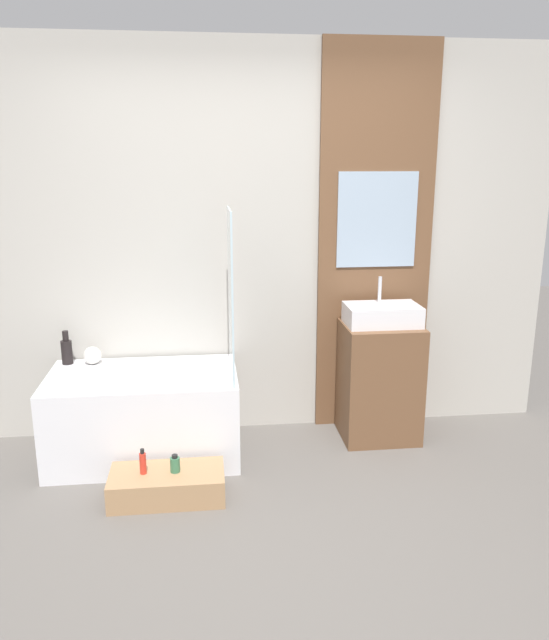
# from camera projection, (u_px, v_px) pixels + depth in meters

# --- Properties ---
(ground_plane) EXTENTS (12.00, 12.00, 0.00)m
(ground_plane) POSITION_uv_depth(u_px,v_px,m) (273.00, 560.00, 2.98)
(ground_plane) COLOR #605B56
(wall_tiled_back) EXTENTS (4.20, 0.06, 2.60)m
(wall_tiled_back) POSITION_uv_depth(u_px,v_px,m) (246.00, 244.00, 4.16)
(wall_tiled_back) COLOR #B7B2A8
(wall_tiled_back) RESTS_ON ground_plane
(wall_wood_accent) EXTENTS (0.78, 0.04, 2.60)m
(wall_wood_accent) POSITION_uv_depth(u_px,v_px,m) (375.00, 242.00, 4.21)
(wall_wood_accent) COLOR brown
(wall_wood_accent) RESTS_ON ground_plane
(bathtub) EXTENTS (1.18, 0.69, 0.55)m
(bathtub) POSITION_uv_depth(u_px,v_px,m) (144.00, 415.00, 3.97)
(bathtub) COLOR white
(bathtub) RESTS_ON ground_plane
(glass_shower_screen) EXTENTS (0.01, 0.45, 1.03)m
(glass_shower_screen) POSITION_uv_depth(u_px,v_px,m) (231.00, 295.00, 3.73)
(glass_shower_screen) COLOR silver
(glass_shower_screen) RESTS_ON bathtub
(wooden_step_bench) EXTENTS (0.64, 0.32, 0.16)m
(wooden_step_bench) POSITION_uv_depth(u_px,v_px,m) (167.00, 485.00, 3.51)
(wooden_step_bench) COLOR #A87F56
(wooden_step_bench) RESTS_ON ground_plane
(vanity_cabinet) EXTENTS (0.51, 0.44, 0.79)m
(vanity_cabinet) POSITION_uv_depth(u_px,v_px,m) (379.00, 381.00, 4.21)
(vanity_cabinet) COLOR brown
(vanity_cabinet) RESTS_ON ground_plane
(sink) EXTENTS (0.48, 0.30, 0.31)m
(sink) POSITION_uv_depth(u_px,v_px,m) (382.00, 315.00, 4.09)
(sink) COLOR white
(sink) RESTS_ON vanity_cabinet
(vase_tall_dark) EXTENTS (0.07, 0.07, 0.22)m
(vase_tall_dark) POSITION_uv_depth(u_px,v_px,m) (67.00, 350.00, 4.07)
(vase_tall_dark) COLOR black
(vase_tall_dark) RESTS_ON bathtub
(vase_round_light) EXTENTS (0.12, 0.12, 0.12)m
(vase_round_light) POSITION_uv_depth(u_px,v_px,m) (92.00, 355.00, 4.07)
(vase_round_light) COLOR silver
(vase_round_light) RESTS_ON bathtub
(bottle_soap_primary) EXTENTS (0.04, 0.04, 0.15)m
(bottle_soap_primary) POSITION_uv_depth(u_px,v_px,m) (143.00, 463.00, 3.46)
(bottle_soap_primary) COLOR red
(bottle_soap_primary) RESTS_ON wooden_step_bench
(bottle_soap_secondary) EXTENTS (0.05, 0.05, 0.10)m
(bottle_soap_secondary) POSITION_uv_depth(u_px,v_px,m) (175.00, 464.00, 3.48)
(bottle_soap_secondary) COLOR #38704C
(bottle_soap_secondary) RESTS_ON wooden_step_bench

